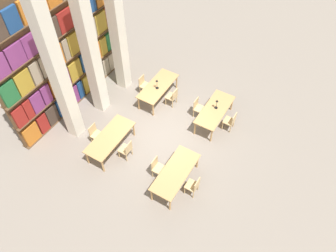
% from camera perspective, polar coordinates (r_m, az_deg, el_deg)
% --- Properties ---
extents(ground_plane, '(40.00, 40.00, 0.00)m').
position_cam_1_polar(ground_plane, '(13.13, -0.51, -1.62)').
color(ground_plane, gray).
extents(bookshelf_bank, '(6.62, 0.35, 5.50)m').
position_cam_1_polar(bookshelf_bank, '(13.43, -16.99, 12.90)').
color(bookshelf_bank, brown).
rests_on(bookshelf_bank, ground_plane).
extents(pillar_left, '(0.48, 0.48, 6.00)m').
position_cam_1_polar(pillar_left, '(11.68, -18.59, 8.41)').
color(pillar_left, silver).
rests_on(pillar_left, ground_plane).
extents(pillar_center, '(0.48, 0.48, 6.00)m').
position_cam_1_polar(pillar_center, '(12.51, -13.48, 12.91)').
color(pillar_center, silver).
rests_on(pillar_center, ground_plane).
extents(pillar_right, '(0.48, 0.48, 6.00)m').
position_cam_1_polar(pillar_right, '(13.49, -8.92, 16.72)').
color(pillar_right, silver).
rests_on(pillar_right, ground_plane).
extents(reading_table_0, '(2.13, 0.88, 0.74)m').
position_cam_1_polar(reading_table_0, '(11.35, 1.32, -8.15)').
color(reading_table_0, tan).
rests_on(reading_table_0, ground_plane).
extents(chair_0, '(0.42, 0.40, 0.86)m').
position_cam_1_polar(chair_0, '(11.35, 4.47, -10.32)').
color(chair_0, tan).
rests_on(chair_0, ground_plane).
extents(chair_1, '(0.42, 0.40, 0.86)m').
position_cam_1_polar(chair_1, '(11.70, -1.86, -7.19)').
color(chair_1, tan).
rests_on(chair_1, ground_plane).
extents(reading_table_1, '(2.13, 0.88, 0.74)m').
position_cam_1_polar(reading_table_1, '(13.24, 8.15, 2.70)').
color(reading_table_1, tan).
rests_on(reading_table_1, ground_plane).
extents(chair_2, '(0.42, 0.40, 0.86)m').
position_cam_1_polar(chair_2, '(13.23, 10.84, 0.87)').
color(chair_2, tan).
rests_on(chair_2, ground_plane).
extents(chair_3, '(0.42, 0.40, 0.86)m').
position_cam_1_polar(chair_3, '(13.55, 5.27, 3.26)').
color(chair_3, tan).
rests_on(chair_3, ground_plane).
extents(desk_lamp_0, '(0.14, 0.14, 0.44)m').
position_cam_1_polar(desk_lamp_0, '(13.03, 8.49, 4.03)').
color(desk_lamp_0, black).
rests_on(desk_lamp_0, reading_table_1).
extents(reading_table_2, '(2.13, 0.88, 0.74)m').
position_cam_1_polar(reading_table_2, '(12.40, -10.04, -2.07)').
color(reading_table_2, tan).
rests_on(reading_table_2, ground_plane).
extents(chair_4, '(0.42, 0.40, 0.86)m').
position_cam_1_polar(chair_4, '(12.23, -7.26, -4.05)').
color(chair_4, tan).
rests_on(chair_4, ground_plane).
extents(chair_5, '(0.42, 0.40, 0.86)m').
position_cam_1_polar(chair_5, '(12.89, -12.50, -1.32)').
color(chair_5, tan).
rests_on(chair_5, ground_plane).
extents(reading_table_3, '(2.13, 0.88, 0.74)m').
position_cam_1_polar(reading_table_3, '(14.07, -1.75, 6.81)').
color(reading_table_3, tan).
rests_on(reading_table_3, ground_plane).
extents(chair_6, '(0.42, 0.40, 0.86)m').
position_cam_1_polar(chair_6, '(13.93, 0.80, 5.17)').
color(chair_6, tan).
rests_on(chair_6, ground_plane).
extents(chair_7, '(0.42, 0.40, 0.86)m').
position_cam_1_polar(chair_7, '(14.50, -4.19, 7.23)').
color(chair_7, tan).
rests_on(chair_7, ground_plane).
extents(desk_lamp_1, '(0.14, 0.14, 0.46)m').
position_cam_1_polar(desk_lamp_1, '(13.70, -1.95, 7.56)').
color(desk_lamp_1, black).
rests_on(desk_lamp_1, reading_table_3).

